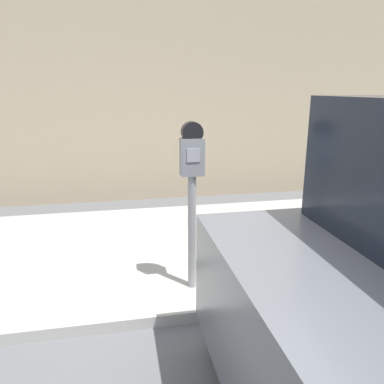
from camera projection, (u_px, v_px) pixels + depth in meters
name	position (u px, v px, depth m)	size (l,w,h in m)	color
sidewalk	(215.00, 244.00, 4.44)	(24.00, 2.80, 0.10)	#ADAAA3
building_facade	(181.00, 42.00, 6.00)	(24.00, 0.30, 5.12)	tan
parking_meter	(192.00, 181.00, 3.15)	(0.20, 0.12, 1.48)	gray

